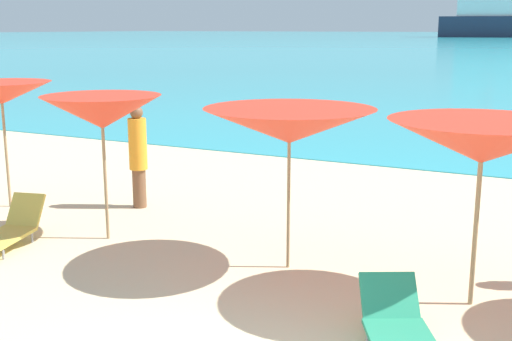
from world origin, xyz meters
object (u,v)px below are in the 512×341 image
at_px(umbrella_3, 482,142).
at_px(beachgoer_1, 138,154).
at_px(lounge_chair_2, 400,330).
at_px(umbrella_0, 1,93).
at_px(cruise_ship, 511,8).
at_px(umbrella_1, 102,112).
at_px(umbrella_2, 289,126).
at_px(lounge_chair_3, 9,229).

height_order(umbrella_3, beachgoer_1, umbrella_3).
distance_m(lounge_chair_2, beachgoer_1, 6.52).
distance_m(umbrella_0, lounge_chair_2, 8.20).
xyz_separation_m(umbrella_3, cruise_ship, (-21.36, 215.96, 6.98)).
bearing_deg(umbrella_1, beachgoer_1, 110.83).
bearing_deg(umbrella_3, lounge_chair_2, -104.05).
relative_size(umbrella_3, beachgoer_1, 1.22).
bearing_deg(umbrella_0, umbrella_3, -4.97).
height_order(umbrella_3, lounge_chair_2, umbrella_3).
bearing_deg(umbrella_2, lounge_chair_3, -165.74).
xyz_separation_m(umbrella_1, umbrella_3, (5.33, -0.03, -0.02)).
bearing_deg(lounge_chair_3, umbrella_0, 122.37).
bearing_deg(lounge_chair_2, beachgoer_1, 121.32).
height_order(umbrella_0, cruise_ship, cruise_ship).
height_order(umbrella_3, cruise_ship, cruise_ship).
relative_size(umbrella_0, beachgoer_1, 1.23).
distance_m(lounge_chair_3, beachgoer_1, 2.71).
bearing_deg(umbrella_2, umbrella_0, 174.39).
bearing_deg(umbrella_3, cruise_ship, 95.65).
xyz_separation_m(umbrella_2, lounge_chair_3, (-4.02, -1.02, -1.66)).
relative_size(umbrella_1, lounge_chair_3, 1.49).
height_order(umbrella_0, umbrella_1, umbrella_0).
bearing_deg(lounge_chair_2, umbrella_0, 135.43).
height_order(umbrella_1, beachgoer_1, umbrella_1).
relative_size(beachgoer_1, cruise_ship, 0.04).
height_order(umbrella_1, umbrella_2, umbrella_1).
relative_size(umbrella_2, lounge_chair_3, 1.66).
distance_m(lounge_chair_3, cruise_ship, 217.52).
height_order(umbrella_1, lounge_chair_2, umbrella_1).
bearing_deg(umbrella_0, lounge_chair_2, -17.15).
height_order(umbrella_0, umbrella_3, umbrella_0).
relative_size(umbrella_1, beachgoer_1, 1.20).
xyz_separation_m(umbrella_2, lounge_chair_2, (1.97, -1.80, -1.61)).
height_order(umbrella_2, lounge_chair_3, umbrella_2).
bearing_deg(cruise_ship, beachgoer_1, -95.83).
bearing_deg(lounge_chair_3, cruise_ship, 79.56).
bearing_deg(lounge_chair_3, beachgoer_1, 66.08).
distance_m(umbrella_1, umbrella_2, 2.95).
bearing_deg(umbrella_3, umbrella_0, 175.03).
bearing_deg(umbrella_1, lounge_chair_2, -19.05).
relative_size(umbrella_0, lounge_chair_2, 1.42).
height_order(lounge_chair_3, beachgoer_1, beachgoer_1).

